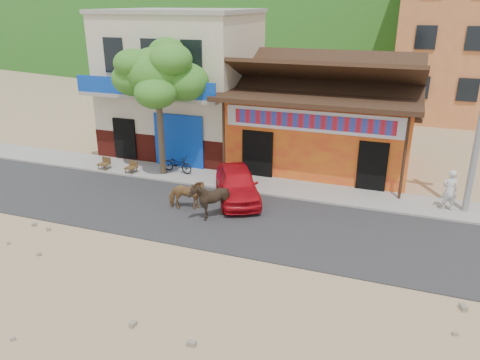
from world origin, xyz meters
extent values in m
plane|color=#9E825B|center=(0.00, 0.00, 0.00)|extent=(120.00, 120.00, 0.00)
cube|color=#28282B|center=(0.00, 2.50, 0.02)|extent=(60.00, 5.00, 0.04)
cube|color=gray|center=(0.00, 6.00, 0.06)|extent=(60.00, 2.00, 0.12)
cube|color=orange|center=(2.00, 10.00, 1.80)|extent=(8.00, 6.00, 3.60)
cube|color=beige|center=(-5.50, 10.00, 3.50)|extent=(7.00, 6.00, 7.00)
cube|color=#CC723F|center=(9.00, 24.00, 6.00)|extent=(9.00, 9.00, 12.00)
imported|color=olive|center=(-1.85, 2.69, 0.64)|extent=(1.55, 1.09, 1.19)
imported|color=black|center=(-0.70, 2.23, 0.77)|extent=(1.48, 1.35, 1.47)
imported|color=red|center=(-0.38, 4.27, 0.70)|extent=(3.17, 4.15, 1.32)
imported|color=black|center=(-4.00, 6.09, 0.53)|extent=(1.61, 0.75, 0.81)
imported|color=silver|center=(7.55, 5.86, 0.92)|extent=(0.67, 0.54, 1.60)
camera|label=1|loc=(5.69, -12.10, 7.57)|focal=35.00mm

